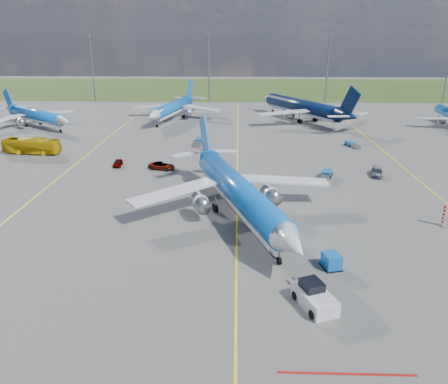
{
  "coord_description": "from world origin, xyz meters",
  "views": [
    {
      "loc": [
        -0.03,
        -43.1,
        23.08
      ],
      "look_at": [
        -1.67,
        8.65,
        4.0
      ],
      "focal_mm": 35.0,
      "sensor_mm": 36.0,
      "label": 1
    }
  ],
  "objects_px": {
    "main_airliner": "(238,217)",
    "service_car_a": "(118,163)",
    "baggage_tug_e": "(352,145)",
    "bg_jet_nnw": "(173,119)",
    "baggage_tug_w": "(326,176)",
    "service_car_b": "(162,166)",
    "bg_jet_n": "(301,121)",
    "bg_jet_nw": "(38,127)",
    "uld_container": "(331,261)",
    "apron_bus": "(31,146)",
    "baggage_tug_c": "(199,142)",
    "warning_post": "(444,215)",
    "service_car_c": "(377,172)",
    "pushback_tug": "(314,297)"
  },
  "relations": [
    {
      "from": "bg_jet_n",
      "to": "main_airliner",
      "type": "bearing_deg",
      "value": 45.98
    },
    {
      "from": "bg_jet_n",
      "to": "pushback_tug",
      "type": "bearing_deg",
      "value": 53.52
    },
    {
      "from": "bg_jet_n",
      "to": "pushback_tug",
      "type": "xyz_separation_m",
      "value": [
        -10.49,
        -86.73,
        0.87
      ]
    },
    {
      "from": "service_car_b",
      "to": "apron_bus",
      "type": "bearing_deg",
      "value": 88.34
    },
    {
      "from": "service_car_b",
      "to": "bg_jet_n",
      "type": "bearing_deg",
      "value": -16.01
    },
    {
      "from": "service_car_a",
      "to": "bg_jet_nnw",
      "type": "bearing_deg",
      "value": 80.75
    },
    {
      "from": "bg_jet_nnw",
      "to": "pushback_tug",
      "type": "xyz_separation_m",
      "value": [
        25.01,
        -87.9,
        0.87
      ]
    },
    {
      "from": "bg_jet_nnw",
      "to": "service_car_a",
      "type": "height_order",
      "value": "bg_jet_nnw"
    },
    {
      "from": "uld_container",
      "to": "baggage_tug_e",
      "type": "bearing_deg",
      "value": 59.57
    },
    {
      "from": "bg_jet_n",
      "to": "baggage_tug_e",
      "type": "relative_size",
      "value": 9.22
    },
    {
      "from": "bg_jet_nw",
      "to": "main_airliner",
      "type": "relative_size",
      "value": 0.81
    },
    {
      "from": "main_airliner",
      "to": "baggage_tug_e",
      "type": "relative_size",
      "value": 8.71
    },
    {
      "from": "bg_jet_n",
      "to": "pushback_tug",
      "type": "relative_size",
      "value": 6.52
    },
    {
      "from": "bg_jet_n",
      "to": "service_car_a",
      "type": "relative_size",
      "value": 11.79
    },
    {
      "from": "baggage_tug_c",
      "to": "baggage_tug_w",
      "type": "bearing_deg",
      "value": -38.95
    },
    {
      "from": "bg_jet_nw",
      "to": "baggage_tug_w",
      "type": "xyz_separation_m",
      "value": [
        66.49,
        -40.36,
        0.53
      ]
    },
    {
      "from": "bg_jet_nw",
      "to": "service_car_b",
      "type": "xyz_separation_m",
      "value": [
        38.22,
        -36.02,
        0.66
      ]
    },
    {
      "from": "baggage_tug_c",
      "to": "baggage_tug_e",
      "type": "distance_m",
      "value": 32.7
    },
    {
      "from": "uld_container",
      "to": "baggage_tug_c",
      "type": "xyz_separation_m",
      "value": [
        -18.19,
        51.88,
        -0.2
      ]
    },
    {
      "from": "bg_jet_nw",
      "to": "bg_jet_nnw",
      "type": "height_order",
      "value": "bg_jet_nnw"
    },
    {
      "from": "service_car_b",
      "to": "baggage_tug_w",
      "type": "relative_size",
      "value": 0.91
    },
    {
      "from": "bg_jet_nnw",
      "to": "baggage_tug_w",
      "type": "xyz_separation_m",
      "value": [
        32.86,
        -51.74,
        0.53
      ]
    },
    {
      "from": "bg_jet_nw",
      "to": "baggage_tug_c",
      "type": "bearing_deg",
      "value": -75.06
    },
    {
      "from": "apron_bus",
      "to": "service_car_b",
      "type": "bearing_deg",
      "value": -103.41
    },
    {
      "from": "service_car_c",
      "to": "bg_jet_nnw",
      "type": "bearing_deg",
      "value": 142.85
    },
    {
      "from": "uld_container",
      "to": "service_car_c",
      "type": "relative_size",
      "value": 0.43
    },
    {
      "from": "baggage_tug_w",
      "to": "warning_post",
      "type": "bearing_deg",
      "value": -39.93
    },
    {
      "from": "bg_jet_nw",
      "to": "apron_bus",
      "type": "relative_size",
      "value": 2.81
    },
    {
      "from": "bg_jet_n",
      "to": "baggage_tug_c",
      "type": "relative_size",
      "value": 7.49
    },
    {
      "from": "service_car_b",
      "to": "service_car_c",
      "type": "relative_size",
      "value": 1.04
    },
    {
      "from": "bg_jet_nw",
      "to": "uld_container",
      "type": "relative_size",
      "value": 16.53
    },
    {
      "from": "service_car_c",
      "to": "baggage_tug_c",
      "type": "bearing_deg",
      "value": 160.1
    },
    {
      "from": "warning_post",
      "to": "bg_jet_n",
      "type": "relative_size",
      "value": 0.07
    },
    {
      "from": "pushback_tug",
      "to": "service_car_c",
      "type": "bearing_deg",
      "value": 44.44
    },
    {
      "from": "bg_jet_nw",
      "to": "apron_bus",
      "type": "distance_m",
      "value": 28.26
    },
    {
      "from": "bg_jet_nw",
      "to": "baggage_tug_w",
      "type": "bearing_deg",
      "value": -83.86
    },
    {
      "from": "service_car_a",
      "to": "apron_bus",
      "type": "bearing_deg",
      "value": 152.81
    },
    {
      "from": "service_car_b",
      "to": "baggage_tug_w",
      "type": "bearing_deg",
      "value": -80.99
    },
    {
      "from": "bg_jet_nnw",
      "to": "service_car_c",
      "type": "relative_size",
      "value": 7.84
    },
    {
      "from": "main_airliner",
      "to": "bg_jet_n",
      "type": "bearing_deg",
      "value": 56.64
    },
    {
      "from": "warning_post",
      "to": "bg_jet_n",
      "type": "distance_m",
      "value": 69.65
    },
    {
      "from": "bg_jet_nnw",
      "to": "service_car_a",
      "type": "relative_size",
      "value": 9.98
    },
    {
      "from": "pushback_tug",
      "to": "bg_jet_n",
      "type": "bearing_deg",
      "value": 61.46
    },
    {
      "from": "uld_container",
      "to": "service_car_a",
      "type": "distance_m",
      "value": 47.51
    },
    {
      "from": "service_car_a",
      "to": "baggage_tug_c",
      "type": "height_order",
      "value": "baggage_tug_c"
    },
    {
      "from": "warning_post",
      "to": "bg_jet_nnw",
      "type": "xyz_separation_m",
      "value": [
        -44.06,
        70.28,
        -1.5
      ]
    },
    {
      "from": "uld_container",
      "to": "service_car_b",
      "type": "xyz_separation_m",
      "value": [
        -23.29,
        33.78,
        -0.13
      ]
    },
    {
      "from": "baggage_tug_c",
      "to": "main_airliner",
      "type": "bearing_deg",
      "value": -72.44
    },
    {
      "from": "bg_jet_nnw",
      "to": "uld_container",
      "type": "bearing_deg",
      "value": -58.46
    },
    {
      "from": "main_airliner",
      "to": "service_car_a",
      "type": "xyz_separation_m",
      "value": [
        -21.98,
        22.47,
        0.61
      ]
    }
  ]
}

